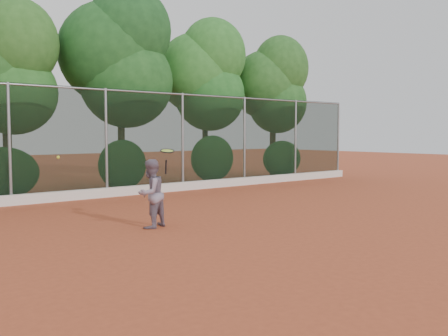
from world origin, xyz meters
TOP-DOWN VIEW (x-y plane):
  - ground at (0.00, 0.00)m, footprint 80.00×80.00m
  - concrete_curb at (0.00, 6.82)m, footprint 24.00×0.20m
  - tennis_player at (-1.73, 1.40)m, footprint 0.88×0.79m
  - chainlink_fence at (-0.00, 7.00)m, footprint 24.09×0.09m
  - foliage_backdrop at (-0.55, 8.98)m, footprint 23.70×3.63m
  - tennis_racket at (-1.40, 1.25)m, footprint 0.40×0.40m
  - tennis_ball_in_flight at (-3.54, 1.94)m, footprint 0.06×0.06m

SIDE VIEW (x-z plane):
  - ground at x=0.00m, z-range 0.00..0.00m
  - concrete_curb at x=0.00m, z-range 0.00..0.30m
  - tennis_player at x=-1.73m, z-range 0.00..1.49m
  - tennis_ball_in_flight at x=-3.54m, z-range 1.54..1.61m
  - tennis_racket at x=-1.40m, z-range 1.35..1.91m
  - chainlink_fence at x=0.00m, z-range 0.11..3.61m
  - foliage_backdrop at x=-0.55m, z-range 0.63..8.18m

